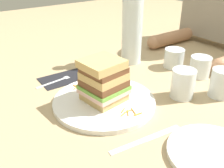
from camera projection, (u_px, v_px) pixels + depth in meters
name	position (u px, v px, depth m)	size (l,w,h in m)	color
ground_plane	(112.00, 101.00, 0.75)	(3.00, 3.00, 0.00)	tan
main_plate	(104.00, 101.00, 0.74)	(0.30, 0.30, 0.01)	white
sandwich	(103.00, 80.00, 0.71)	(0.13, 0.12, 0.13)	tan
carrot_shred_0	(75.00, 88.00, 0.79)	(0.00, 0.00, 0.02)	orange
carrot_shred_1	(85.00, 89.00, 0.78)	(0.00, 0.00, 0.03)	orange
carrot_shred_2	(79.00, 84.00, 0.81)	(0.00, 0.00, 0.03)	orange
carrot_shred_3	(86.00, 84.00, 0.82)	(0.00, 0.00, 0.03)	orange
carrot_shred_4	(78.00, 87.00, 0.80)	(0.00, 0.00, 0.03)	orange
carrot_shred_5	(137.00, 115.00, 0.66)	(0.00, 0.00, 0.03)	orange
carrot_shred_6	(123.00, 114.00, 0.66)	(0.00, 0.00, 0.02)	orange
carrot_shred_7	(128.00, 111.00, 0.68)	(0.00, 0.00, 0.03)	orange
carrot_shred_8	(128.00, 113.00, 0.67)	(0.00, 0.00, 0.03)	orange
carrot_shred_9	(135.00, 111.00, 0.68)	(0.00, 0.00, 0.03)	orange
carrot_shred_10	(123.00, 111.00, 0.68)	(0.00, 0.00, 0.02)	orange
napkin_dark	(65.00, 78.00, 0.89)	(0.10, 0.17, 0.00)	black
fork	(59.00, 79.00, 0.87)	(0.03, 0.17, 0.00)	silver
knife	(144.00, 140.00, 0.60)	(0.04, 0.20, 0.00)	silver
juice_glass	(183.00, 85.00, 0.76)	(0.07, 0.07, 0.09)	white
water_bottle	(132.00, 25.00, 0.95)	(0.08, 0.08, 0.33)	silver
empty_tumbler_0	(221.00, 83.00, 0.76)	(0.07, 0.07, 0.09)	silver
empty_tumbler_1	(174.00, 58.00, 0.96)	(0.07, 0.07, 0.07)	silver
empty_tumbler_2	(200.00, 67.00, 0.89)	(0.07, 0.07, 0.07)	silver
side_plate	(213.00, 154.00, 0.55)	(0.20, 0.20, 0.01)	white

